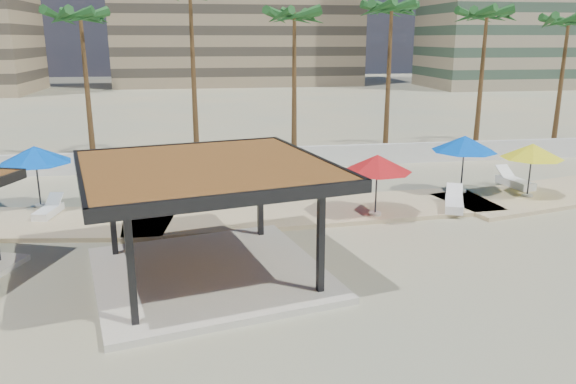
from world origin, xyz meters
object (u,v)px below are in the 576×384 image
Objects in this scene: lounger_c at (514,182)px; lounger_a at (49,211)px; umbrella_c at (377,163)px; pavilion_central at (207,211)px; lounger_b at (454,203)px.

lounger_a is at bearing 84.87° from lounger_c.
pavilion_central is at bearing -145.24° from umbrella_c.
lounger_a is (-13.39, 2.16, -2.01)m from umbrella_c.
lounger_b reaches higher than lounger_a.
umbrella_c is 9.17m from lounger_c.
lounger_a is at bearing 108.62° from lounger_b.
lounger_a is 17.14m from lounger_b.
lounger_b is (10.61, 5.25, -1.80)m from pavilion_central.
lounger_c is at bearing -76.31° from lounger_a.
lounger_a is 0.85× the size of lounger_b.
lounger_a is 21.69m from lounger_c.
pavilion_central is 11.97m from lounger_b.
lounger_a is 0.84× the size of lounger_c.
umbrella_c is at bearing -88.90° from lounger_a.
pavilion_central is at bearing -126.99° from lounger_a.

